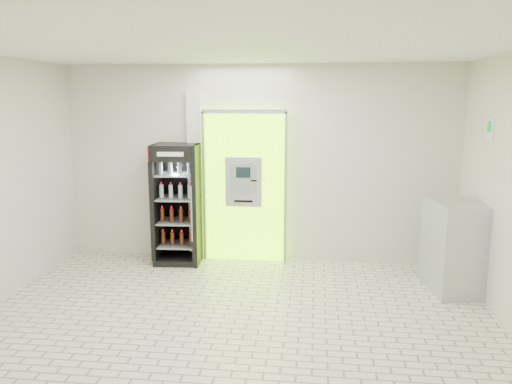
# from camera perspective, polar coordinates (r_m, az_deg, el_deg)

# --- Properties ---
(ground) EXTENTS (6.00, 6.00, 0.00)m
(ground) POSITION_cam_1_polar(r_m,az_deg,el_deg) (5.69, -2.73, -15.31)
(ground) COLOR beige
(ground) RESTS_ON ground
(room_shell) EXTENTS (6.00, 6.00, 6.00)m
(room_shell) POSITION_cam_1_polar(r_m,az_deg,el_deg) (5.16, -2.91, 3.41)
(room_shell) COLOR beige
(room_shell) RESTS_ON ground
(atm_assembly) EXTENTS (1.30, 0.24, 2.33)m
(atm_assembly) POSITION_cam_1_polar(r_m,az_deg,el_deg) (7.65, -1.29, 0.72)
(atm_assembly) COLOR #8EF202
(atm_assembly) RESTS_ON ground
(pillar) EXTENTS (0.22, 0.11, 2.60)m
(pillar) POSITION_cam_1_polar(r_m,az_deg,el_deg) (7.81, -6.93, 1.81)
(pillar) COLOR silver
(pillar) RESTS_ON ground
(beverage_cooler) EXTENTS (0.72, 0.67, 1.82)m
(beverage_cooler) POSITION_cam_1_polar(r_m,az_deg,el_deg) (7.70, -8.90, -1.59)
(beverage_cooler) COLOR black
(beverage_cooler) RESTS_ON ground
(steel_cabinet) EXTENTS (0.72, 0.97, 1.19)m
(steel_cabinet) POSITION_cam_1_polar(r_m,az_deg,el_deg) (7.03, 21.70, -5.75)
(steel_cabinet) COLOR #ABAEB3
(steel_cabinet) RESTS_ON ground
(exit_sign) EXTENTS (0.02, 0.22, 0.26)m
(exit_sign) POSITION_cam_1_polar(r_m,az_deg,el_deg) (6.79, 25.18, 6.54)
(exit_sign) COLOR white
(exit_sign) RESTS_ON room_shell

